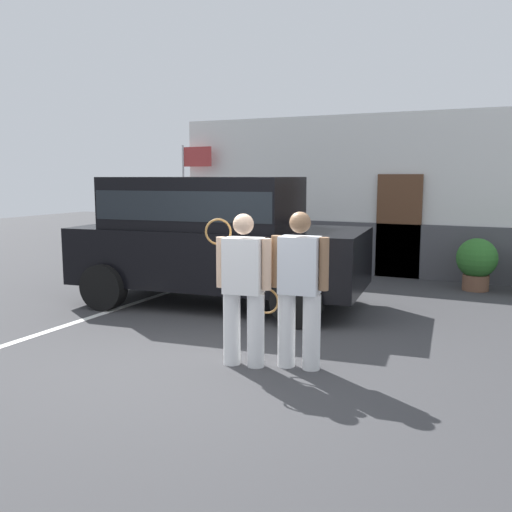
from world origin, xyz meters
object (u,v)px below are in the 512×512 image
Objects in this scene: parked_suv at (213,234)px; potted_plant_by_porch at (477,262)px; tennis_player_woman at (299,288)px; flag_pole at (190,181)px; tennis_player_man at (243,287)px.

potted_plant_by_porch is at bearing 32.32° from parked_suv.
flag_pole is at bearing -54.85° from tennis_player_woman.
tennis_player_woman is at bearing -50.28° from parked_suv.
potted_plant_by_porch is 0.34× the size of flag_pole.
flag_pole is (-4.98, 5.81, 1.06)m from tennis_player_woman.
flag_pole is at bearing -61.78° from tennis_player_man.
tennis_player_woman is at bearing -49.39° from flag_pole.
flag_pole is (-2.62, 3.52, 0.79)m from parked_suv.
potted_plant_by_porch is (1.41, 5.29, -0.35)m from tennis_player_woman.
parked_suv is 4.46m from flag_pole.
parked_suv reaches higher than tennis_player_man.
flag_pole reaches higher than tennis_player_woman.
tennis_player_woman is (2.36, -2.29, -0.27)m from parked_suv.
parked_suv is 3.07m from tennis_player_man.
tennis_player_man is 0.60m from tennis_player_woman.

